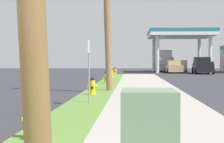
# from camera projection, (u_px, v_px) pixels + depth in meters

# --- Properties ---
(fire_hydrant_nearest) EXTENTS (0.42, 0.38, 0.74)m
(fire_hydrant_nearest) POSITION_uv_depth(u_px,v_px,m) (34.00, 121.00, 7.57)
(fire_hydrant_nearest) COLOR yellow
(fire_hydrant_nearest) RESTS_ON grass_verge
(fire_hydrant_second) EXTENTS (0.42, 0.38, 0.74)m
(fire_hydrant_second) POSITION_uv_depth(u_px,v_px,m) (93.00, 87.00, 17.40)
(fire_hydrant_second) COLOR yellow
(fire_hydrant_second) RESTS_ON grass_verge
(fire_hydrant_third) EXTENTS (0.42, 0.37, 0.74)m
(fire_hydrant_third) POSITION_uv_depth(u_px,v_px,m) (106.00, 78.00, 26.38)
(fire_hydrant_third) COLOR yellow
(fire_hydrant_third) RESTS_ON grass_verge
(fire_hydrant_fourth) EXTENTS (0.42, 0.37, 0.74)m
(fire_hydrant_fourth) POSITION_uv_depth(u_px,v_px,m) (112.00, 74.00, 35.37)
(fire_hydrant_fourth) COLOR yellow
(fire_hydrant_fourth) RESTS_ON grass_verge
(fire_hydrant_fifth) EXTENTS (0.42, 0.38, 0.74)m
(fire_hydrant_fifth) POSITION_uv_depth(u_px,v_px,m) (115.00, 71.00, 44.21)
(fire_hydrant_fifth) COLOR yellow
(fire_hydrant_fifth) RESTS_ON grass_verge
(street_sign_post) EXTENTS (0.05, 0.36, 2.12)m
(street_sign_post) POSITION_uv_depth(u_px,v_px,m) (89.00, 58.00, 14.16)
(street_sign_post) COLOR gray
(street_sign_post) RESTS_ON grass_verge
(car_tan_by_near_pump) EXTENTS (2.04, 4.54, 1.57)m
(car_tan_by_near_pump) POSITION_uv_depth(u_px,v_px,m) (174.00, 67.00, 52.02)
(car_tan_by_near_pump) COLOR tan
(car_tan_by_near_pump) RESTS_ON ground
(car_silver_by_far_pump) EXTENTS (2.21, 4.62, 1.57)m
(car_silver_by_far_pump) POSITION_uv_depth(u_px,v_px,m) (162.00, 66.00, 59.05)
(car_silver_by_far_pump) COLOR #BCBCC1
(car_silver_by_far_pump) RESTS_ON ground
(truck_black_at_forecourt) EXTENTS (2.43, 5.51, 1.97)m
(truck_black_at_forecourt) POSITION_uv_depth(u_px,v_px,m) (203.00, 66.00, 48.97)
(truck_black_at_forecourt) COLOR black
(truck_black_at_forecourt) RESTS_ON ground
(truck_white_on_apron) EXTENTS (2.51, 6.52, 3.11)m
(truck_white_on_apron) POSITION_uv_depth(u_px,v_px,m) (164.00, 61.00, 62.29)
(truck_white_on_apron) COLOR white
(truck_white_on_apron) RESTS_ON ground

